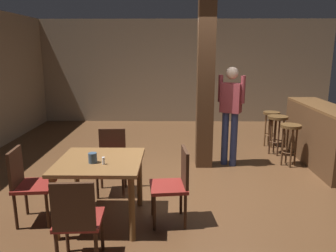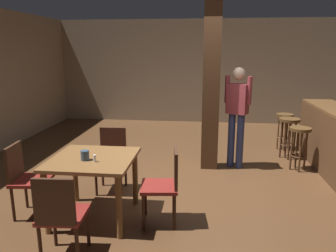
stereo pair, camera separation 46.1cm
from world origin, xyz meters
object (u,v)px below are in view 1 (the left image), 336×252
at_px(bar_stool_mid, 277,125).
at_px(bar_counter, 317,135).
at_px(chair_east, 175,182).
at_px(bar_stool_near, 290,135).
at_px(dining_table, 100,170).
at_px(napkin_cup, 93,158).
at_px(standing_person, 231,109).
at_px(chair_west, 27,181).
at_px(chair_south, 77,218).
at_px(bar_stool_far, 271,121).
at_px(salt_shaker, 103,161).
at_px(chair_north, 112,158).

bearing_deg(bar_stool_mid, bar_counter, -47.12).
relative_size(chair_east, bar_stool_mid, 1.17).
bearing_deg(bar_stool_near, dining_table, -145.78).
bearing_deg(napkin_cup, standing_person, 47.74).
bearing_deg(dining_table, bar_stool_near, 34.22).
relative_size(chair_west, standing_person, 0.52).
bearing_deg(bar_stool_near, napkin_cup, -144.98).
distance_m(chair_east, chair_south, 1.23).
distance_m(standing_person, bar_stool_far, 1.64).
xyz_separation_m(dining_table, bar_stool_far, (2.90, 3.14, -0.09)).
height_order(bar_counter, bar_stool_mid, bar_counter).
relative_size(chair_south, bar_stool_near, 1.20).
relative_size(salt_shaker, bar_stool_mid, 0.11).
relative_size(chair_west, chair_east, 1.00).
bearing_deg(bar_stool_near, salt_shaker, -143.09).
height_order(dining_table, chair_south, chair_south).
bearing_deg(napkin_cup, bar_stool_mid, 42.86).
bearing_deg(standing_person, bar_stool_mid, 31.38).
xyz_separation_m(chair_west, napkin_cup, (0.80, -0.07, 0.32)).
bearing_deg(chair_east, chair_west, -179.69).
xyz_separation_m(bar_counter, bar_stool_mid, (-0.52, 0.56, 0.04)).
distance_m(napkin_cup, standing_person, 2.81).
distance_m(bar_counter, bar_stool_mid, 0.77).
height_order(chair_south, salt_shaker, chair_south).
bearing_deg(bar_stool_far, standing_person, -132.49).
bearing_deg(chair_west, bar_stool_mid, 35.35).
bearing_deg(chair_east, salt_shaker, -170.64).
distance_m(chair_east, salt_shaker, 0.85).
distance_m(chair_east, standing_person, 2.27).
bearing_deg(bar_counter, bar_stool_near, -170.34).
height_order(chair_west, bar_counter, bar_counter).
bearing_deg(chair_east, bar_counter, 39.39).
relative_size(chair_north, bar_stool_mid, 1.17).
bearing_deg(chair_west, dining_table, 1.79).
xyz_separation_m(bar_counter, bar_stool_far, (-0.48, 1.10, 0.01)).
bearing_deg(standing_person, bar_counter, 2.40).
relative_size(chair_east, napkin_cup, 7.80).
height_order(chair_west, standing_person, standing_person).
relative_size(chair_east, chair_south, 1.00).
height_order(chair_west, chair_east, same).
bearing_deg(bar_stool_far, chair_west, -139.80).
bearing_deg(bar_stool_near, bar_stool_far, 89.17).
height_order(dining_table, napkin_cup, napkin_cup).
relative_size(salt_shaker, bar_counter, 0.04).
bearing_deg(chair_north, standing_person, 31.38).
bearing_deg(chair_north, bar_stool_mid, 31.38).
bearing_deg(salt_shaker, bar_counter, 33.58).
bearing_deg(standing_person, chair_north, -148.62).
xyz_separation_m(salt_shaker, bar_counter, (3.30, 2.19, -0.27)).
height_order(chair_west, bar_stool_mid, chair_west).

